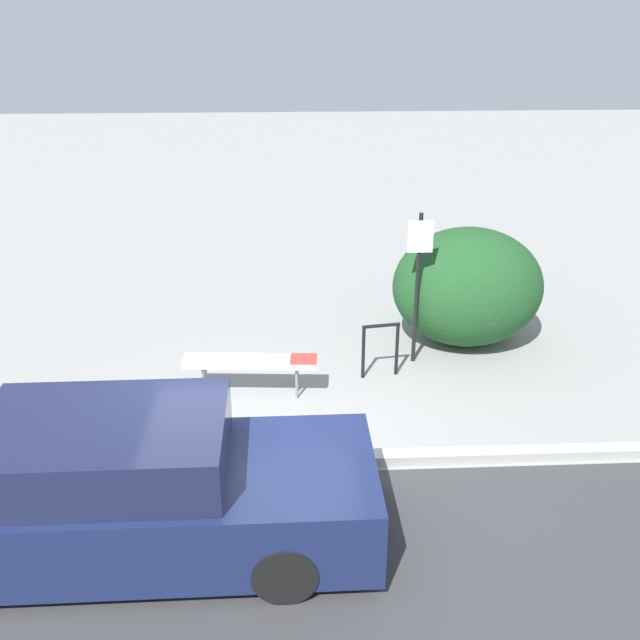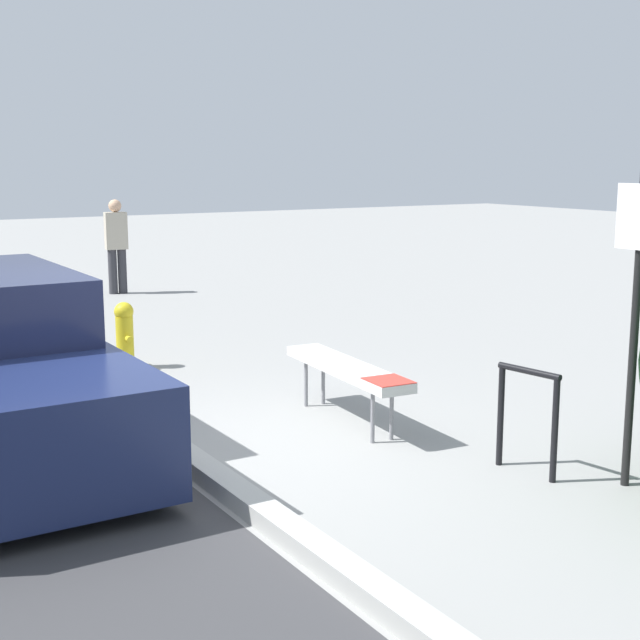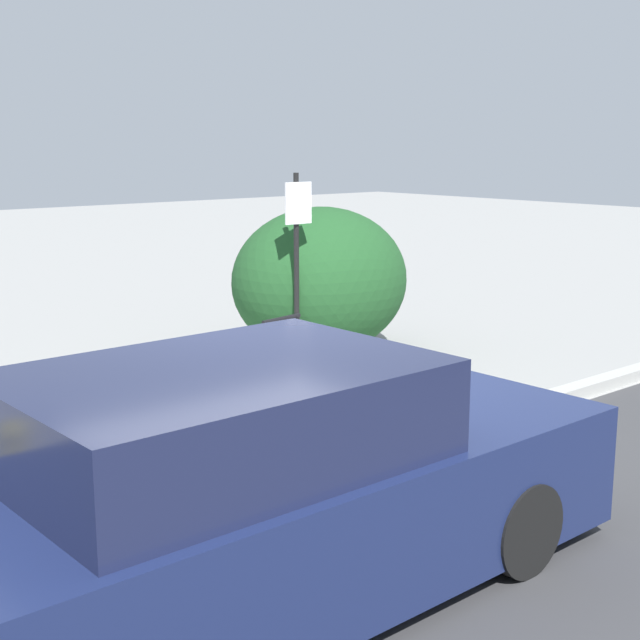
{
  "view_description": "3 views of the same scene",
  "coord_description": "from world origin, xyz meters",
  "px_view_note": "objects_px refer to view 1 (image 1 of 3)",
  "views": [
    {
      "loc": [
        0.44,
        -6.95,
        4.95
      ],
      "look_at": [
        0.86,
        1.63,
        1.13
      ],
      "focal_mm": 40.0,
      "sensor_mm": 36.0,
      "label": 1
    },
    {
      "loc": [
        6.49,
        -2.56,
        2.37
      ],
      "look_at": [
        -0.69,
        1.79,
        0.85
      ],
      "focal_mm": 50.0,
      "sensor_mm": 36.0,
      "label": 2
    },
    {
      "loc": [
        -3.89,
        -5.13,
        2.63
      ],
      "look_at": [
        1.53,
        1.26,
        0.95
      ],
      "focal_mm": 50.0,
      "sensor_mm": 36.0,
      "label": 3
    }
  ],
  "objects_px": {
    "bench": "(251,362)",
    "parked_car_near": "(126,491)",
    "sign_post": "(418,275)",
    "bike_rack": "(380,345)"
  },
  "relations": [
    {
      "from": "bench",
      "to": "parked_car_near",
      "type": "bearing_deg",
      "value": -105.85
    },
    {
      "from": "sign_post",
      "to": "parked_car_near",
      "type": "bearing_deg",
      "value": -132.08
    },
    {
      "from": "bike_rack",
      "to": "sign_post",
      "type": "distance_m",
      "value": 1.14
    },
    {
      "from": "bench",
      "to": "bike_rack",
      "type": "distance_m",
      "value": 1.88
    },
    {
      "from": "bench",
      "to": "sign_post",
      "type": "bearing_deg",
      "value": 24.36
    },
    {
      "from": "bench",
      "to": "parked_car_near",
      "type": "height_order",
      "value": "parked_car_near"
    },
    {
      "from": "bike_rack",
      "to": "sign_post",
      "type": "xyz_separation_m",
      "value": [
        0.57,
        0.44,
        0.88
      ]
    },
    {
      "from": "bench",
      "to": "bike_rack",
      "type": "relative_size",
      "value": 2.23
    },
    {
      "from": "bike_rack",
      "to": "sign_post",
      "type": "relative_size",
      "value": 0.36
    },
    {
      "from": "bike_rack",
      "to": "parked_car_near",
      "type": "bearing_deg",
      "value": -130.46
    }
  ]
}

